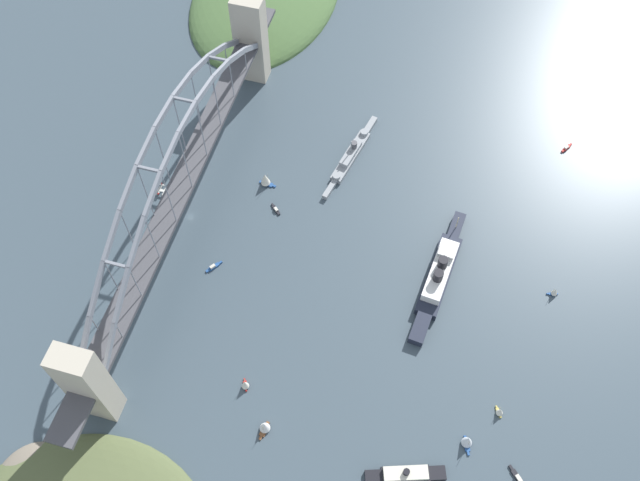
% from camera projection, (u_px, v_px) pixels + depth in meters
% --- Properties ---
extents(ground_plane, '(1400.00, 1400.00, 0.00)m').
position_uv_depth(ground_plane, '(190.00, 216.00, 422.00)').
color(ground_plane, '#3D4C56').
extents(harbor_arch_bridge, '(300.34, 19.68, 79.01)m').
position_uv_depth(harbor_arch_bridge, '(181.00, 183.00, 393.36)').
color(harbor_arch_bridge, '#BCB29E').
rests_on(harbor_arch_bridge, ground).
extents(ocean_liner, '(88.15, 17.63, 17.36)m').
position_uv_depth(ocean_liner, '(439.00, 274.00, 395.71)').
color(ocean_liner, '#1E2333').
rests_on(ocean_liner, ground).
extents(naval_cruiser, '(70.25, 18.00, 16.32)m').
position_uv_depth(naval_cruiser, '(351.00, 155.00, 442.95)').
color(naval_cruiser, gray).
rests_on(naval_cruiser, ground).
extents(harbor_ferry_steamer, '(18.09, 38.92, 7.92)m').
position_uv_depth(harbor_ferry_steamer, '(406.00, 474.00, 341.14)').
color(harbor_ferry_steamer, black).
rests_on(harbor_ferry_steamer, ground).
extents(seaplane_taxiing_near_bridge, '(7.87, 9.66, 4.86)m').
position_uv_depth(seaplane_taxiing_near_bridge, '(160.00, 190.00, 429.72)').
color(seaplane_taxiing_near_bridge, '#B7B7B2').
rests_on(seaplane_taxiing_near_bridge, ground).
extents(small_boat_0, '(10.20, 9.85, 2.06)m').
position_uv_depth(small_boat_0, '(518.00, 477.00, 341.95)').
color(small_boat_0, black).
rests_on(small_boat_0, ground).
extents(small_boat_1, '(9.92, 6.08, 8.81)m').
position_uv_depth(small_boat_1, '(264.00, 426.00, 351.65)').
color(small_boat_1, brown).
rests_on(small_boat_1, ground).
extents(small_boat_2, '(9.51, 7.32, 2.38)m').
position_uv_depth(small_boat_2, '(214.00, 267.00, 403.03)').
color(small_boat_2, '#234C8C').
rests_on(small_boat_2, ground).
extents(small_boat_3, '(8.64, 6.12, 2.47)m').
position_uv_depth(small_boat_3, '(567.00, 148.00, 448.22)').
color(small_boat_3, '#B2231E').
rests_on(small_boat_3, ground).
extents(small_boat_4, '(6.33, 10.65, 11.00)m').
position_uv_depth(small_boat_4, '(265.00, 179.00, 430.18)').
color(small_boat_4, '#234C8C').
rests_on(small_boat_4, ground).
extents(small_boat_5, '(6.81, 5.31, 8.14)m').
position_uv_depth(small_boat_5, '(245.00, 384.00, 363.41)').
color(small_boat_5, '#B2231E').
rests_on(small_boat_5, ground).
extents(small_boat_6, '(4.17, 6.24, 6.90)m').
position_uv_depth(small_boat_6, '(555.00, 292.00, 391.95)').
color(small_boat_6, '#234C8C').
rests_on(small_boat_6, ground).
extents(small_boat_7, '(7.22, 7.55, 2.03)m').
position_uv_depth(small_boat_7, '(276.00, 209.00, 423.79)').
color(small_boat_7, black).
rests_on(small_boat_7, ground).
extents(small_boat_8, '(6.11, 4.88, 6.61)m').
position_uv_depth(small_boat_8, '(500.00, 411.00, 356.60)').
color(small_boat_8, gold).
rests_on(small_boat_8, ground).
extents(small_boat_9, '(9.51, 6.94, 9.75)m').
position_uv_depth(small_boat_9, '(468.00, 441.00, 347.43)').
color(small_boat_9, '#234C8C').
rests_on(small_boat_9, ground).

